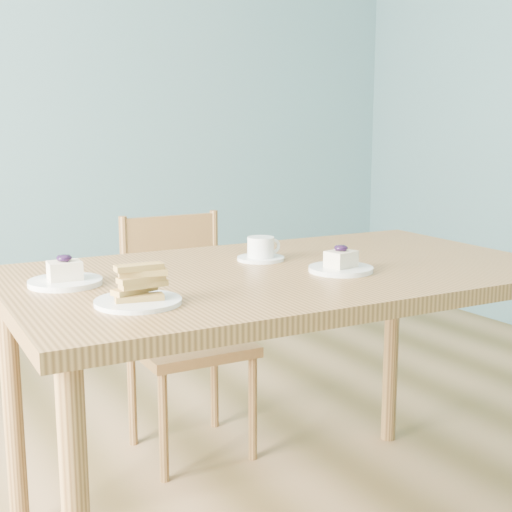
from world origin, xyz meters
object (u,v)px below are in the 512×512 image
cheesecake_plate_near (341,265)px  cheesecake_plate_far (65,277)px  dining_table (284,297)px  coffee_cup (261,250)px  biscotti_plate (138,291)px  dining_chair (185,333)px

cheesecake_plate_near → cheesecake_plate_far: (-0.67, 0.21, 0.00)m
dining_table → cheesecake_plate_far: (-0.56, 0.11, 0.10)m
dining_table → coffee_cup: coffee_cup is taller
cheesecake_plate_near → coffee_cup: bearing=112.4°
coffee_cup → biscotti_plate: bearing=-140.0°
cheesecake_plate_far → biscotti_plate: size_ratio=0.94×
dining_table → cheesecake_plate_near: cheesecake_plate_near is taller
biscotti_plate → dining_chair: bearing=59.2°
dining_table → cheesecake_plate_near: 0.18m
cheesecake_plate_near → biscotti_plate: biscotti_plate is taller
coffee_cup → biscotti_plate: biscotti_plate is taller
cheesecake_plate_far → coffee_cup: 0.57m
cheesecake_plate_near → cheesecake_plate_far: bearing=162.3°
dining_table → coffee_cup: (0.01, 0.14, 0.11)m
cheesecake_plate_far → biscotti_plate: biscotti_plate is taller
cheesecake_plate_near → coffee_cup: cheesecake_plate_near is taller
dining_chair → dining_table: bearing=-88.2°
cheesecake_plate_near → dining_chair: bearing=98.3°
coffee_cup → biscotti_plate: size_ratio=0.71×
dining_table → coffee_cup: 0.17m
cheesecake_plate_far → coffee_cup: size_ratio=1.32×
cheesecake_plate_near → coffee_cup: (-0.10, 0.24, 0.01)m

